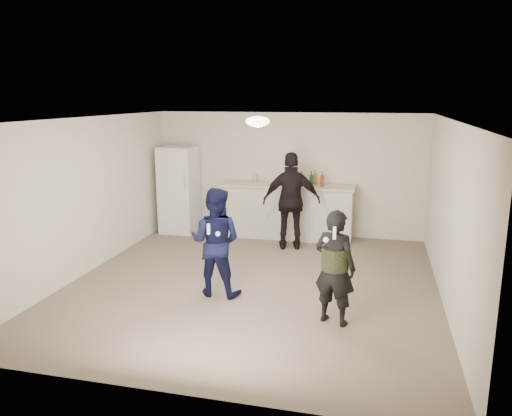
% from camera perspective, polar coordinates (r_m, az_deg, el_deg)
% --- Properties ---
extents(floor, '(6.00, 6.00, 0.00)m').
position_cam_1_polar(floor, '(7.76, -0.35, -8.64)').
color(floor, '#6B5B4C').
rests_on(floor, ground).
extents(ceiling, '(6.00, 6.00, 0.00)m').
position_cam_1_polar(ceiling, '(7.23, -0.38, 10.15)').
color(ceiling, silver).
rests_on(ceiling, wall_back).
extents(wall_back, '(6.00, 0.00, 6.00)m').
position_cam_1_polar(wall_back, '(10.28, 3.71, 3.87)').
color(wall_back, beige).
rests_on(wall_back, floor).
extents(wall_front, '(6.00, 0.00, 6.00)m').
position_cam_1_polar(wall_front, '(4.65, -9.47, -7.23)').
color(wall_front, beige).
rests_on(wall_front, floor).
extents(wall_left, '(0.00, 6.00, 6.00)m').
position_cam_1_polar(wall_left, '(8.48, -18.71, 1.34)').
color(wall_left, beige).
rests_on(wall_left, floor).
extents(wall_right, '(0.00, 6.00, 6.00)m').
position_cam_1_polar(wall_right, '(7.25, 21.22, -0.70)').
color(wall_right, beige).
rests_on(wall_right, floor).
extents(counter, '(2.60, 0.56, 1.05)m').
position_cam_1_polar(counter, '(10.09, 3.55, -0.48)').
color(counter, beige).
rests_on(counter, floor).
extents(counter_top, '(2.68, 0.64, 0.04)m').
position_cam_1_polar(counter_top, '(9.98, 3.59, 2.56)').
color(counter_top, beige).
rests_on(counter_top, counter).
extents(fridge, '(0.70, 0.70, 1.80)m').
position_cam_1_polar(fridge, '(10.59, -8.79, 2.08)').
color(fridge, silver).
rests_on(fridge, floor).
extents(fridge_handle, '(0.02, 0.02, 0.60)m').
position_cam_1_polar(fridge_handle, '(10.08, -8.19, 3.88)').
color(fridge_handle, silver).
rests_on(fridge_handle, fridge).
extents(ceiling_dome, '(0.36, 0.36, 0.16)m').
position_cam_1_polar(ceiling_dome, '(7.53, 0.18, 9.87)').
color(ceiling_dome, white).
rests_on(ceiling_dome, ceiling).
extents(shaker, '(0.08, 0.08, 0.17)m').
position_cam_1_polar(shaker, '(10.23, -0.07, 3.43)').
color(shaker, silver).
rests_on(shaker, counter_top).
extents(man, '(0.79, 0.63, 1.57)m').
position_cam_1_polar(man, '(7.16, -4.65, -3.87)').
color(man, '#101444').
rests_on(man, floor).
extents(woman, '(0.62, 0.51, 1.48)m').
position_cam_1_polar(woman, '(6.32, 9.00, -6.71)').
color(woman, black).
rests_on(woman, floor).
extents(camo_shorts, '(0.34, 0.34, 0.28)m').
position_cam_1_polar(camo_shorts, '(6.28, 9.03, -5.75)').
color(camo_shorts, '#2A3719').
rests_on(camo_shorts, woman).
extents(spectator, '(1.14, 0.66, 1.82)m').
position_cam_1_polar(spectator, '(9.28, 4.09, 0.79)').
color(spectator, black).
rests_on(spectator, floor).
extents(remote_man, '(0.04, 0.04, 0.15)m').
position_cam_1_polar(remote_man, '(6.83, -5.43, -2.39)').
color(remote_man, white).
rests_on(remote_man, man).
extents(nunchuk_man, '(0.07, 0.07, 0.07)m').
position_cam_1_polar(nunchuk_man, '(6.84, -4.38, -2.96)').
color(nunchuk_man, white).
rests_on(nunchuk_man, man).
extents(remote_woman, '(0.04, 0.04, 0.15)m').
position_cam_1_polar(remote_woman, '(5.93, 8.96, -2.83)').
color(remote_woman, white).
rests_on(remote_woman, woman).
extents(nunchuk_woman, '(0.07, 0.07, 0.07)m').
position_cam_1_polar(nunchuk_woman, '(5.99, 8.00, -3.62)').
color(nunchuk_woman, white).
rests_on(nunchuk_woman, woman).
extents(bottle_cluster, '(0.49, 0.40, 0.24)m').
position_cam_1_polar(bottle_cluster, '(9.84, 6.37, 3.12)').
color(bottle_cluster, '#8E4314').
rests_on(bottle_cluster, counter_top).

